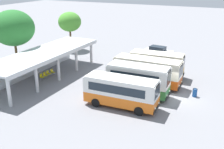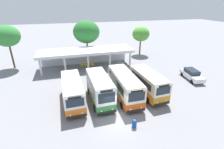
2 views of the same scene
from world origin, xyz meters
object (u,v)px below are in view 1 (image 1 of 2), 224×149
object	(u,v)px
waiting_chair_fourth_seat	(52,72)
waiting_chair_second_from_end	(45,75)
litter_bin_apron	(195,93)
city_bus_second_in_row	(138,79)
parked_car_flank	(158,51)
waiting_chair_middle_seat	(48,73)
waiting_chair_end_by_column	(42,77)
city_bus_fourth_amber	(157,64)
city_bus_nearest_orange	(121,91)
city_bus_middle_cream	(147,71)

from	to	relation	value
waiting_chair_fourth_seat	waiting_chair_second_from_end	bearing A→B (deg)	177.03
waiting_chair_fourth_seat	litter_bin_apron	xyz separation A→B (m)	(1.34, -17.73, -0.07)
waiting_chair_fourth_seat	city_bus_second_in_row	bearing A→B (deg)	-94.73
parked_car_flank	waiting_chair_middle_seat	distance (m)	18.14
waiting_chair_end_by_column	waiting_chair_second_from_end	distance (m)	0.68
city_bus_fourth_amber	waiting_chair_second_from_end	world-z (taller)	city_bus_fourth_amber
city_bus_nearest_orange	waiting_chair_fourth_seat	bearing A→B (deg)	69.83
city_bus_middle_cream	waiting_chair_second_from_end	bearing A→B (deg)	106.64
city_bus_second_in_row	waiting_chair_second_from_end	size ratio (longest dim) A/B	7.80
city_bus_fourth_amber	waiting_chair_end_by_column	xyz separation A→B (m)	(-7.57, 12.20, -1.20)
parked_car_flank	waiting_chair_second_from_end	bearing A→B (deg)	148.48
parked_car_flank	waiting_chair_fourth_seat	xyz separation A→B (m)	(-14.58, 9.70, -0.31)
city_bus_nearest_orange	city_bus_second_in_row	xyz separation A→B (m)	(3.26, -0.52, 0.18)
waiting_chair_second_from_end	city_bus_second_in_row	bearing A→B (deg)	-88.31
city_bus_nearest_orange	parked_car_flank	world-z (taller)	city_bus_nearest_orange
city_bus_fourth_amber	waiting_chair_fourth_seat	distance (m)	13.39
city_bus_middle_cream	waiting_chair_fourth_seat	bearing A→B (deg)	100.62
parked_car_flank	litter_bin_apron	bearing A→B (deg)	-148.76
waiting_chair_middle_seat	city_bus_middle_cream	bearing A→B (deg)	-76.40
city_bus_second_in_row	city_bus_fourth_amber	bearing A→B (deg)	-0.10
waiting_chair_fourth_seat	city_bus_nearest_orange	bearing A→B (deg)	-110.17
city_bus_nearest_orange	waiting_chair_middle_seat	xyz separation A→B (m)	(3.58, 11.72, -1.16)
waiting_chair_second_from_end	waiting_chair_fourth_seat	bearing A→B (deg)	-2.97
city_bus_second_in_row	waiting_chair_end_by_column	bearing A→B (deg)	94.88
parked_car_flank	waiting_chair_fourth_seat	world-z (taller)	parked_car_flank
city_bus_middle_cream	city_bus_fourth_amber	bearing A→B (deg)	-1.62
city_bus_nearest_orange	waiting_chair_fourth_seat	xyz separation A→B (m)	(4.27, 11.61, -1.16)
litter_bin_apron	city_bus_nearest_orange	bearing A→B (deg)	132.48
city_bus_middle_cream	litter_bin_apron	distance (m)	5.91
waiting_chair_second_from_end	waiting_chair_middle_seat	world-z (taller)	same
city_bus_second_in_row	city_bus_fourth_amber	distance (m)	6.53
city_bus_second_in_row	waiting_chair_second_from_end	distance (m)	12.28
city_bus_fourth_amber	litter_bin_apron	xyz separation A→B (m)	(-4.18, -5.59, -1.27)
city_bus_fourth_amber	waiting_chair_end_by_column	size ratio (longest dim) A/B	8.04
city_bus_fourth_amber	litter_bin_apron	bearing A→B (deg)	-126.78
waiting_chair_end_by_column	waiting_chair_fourth_seat	size ratio (longest dim) A/B	1.00
parked_car_flank	waiting_chair_fourth_seat	distance (m)	17.51
city_bus_nearest_orange	waiting_chair_end_by_column	distance (m)	11.94
city_bus_fourth_amber	waiting_chair_end_by_column	bearing A→B (deg)	121.80
waiting_chair_middle_seat	litter_bin_apron	world-z (taller)	litter_bin_apron
city_bus_middle_cream	waiting_chair_end_by_column	bearing A→B (deg)	109.56
city_bus_nearest_orange	waiting_chair_second_from_end	distance (m)	12.09
city_bus_middle_cream	parked_car_flank	distance (m)	12.58
waiting_chair_middle_seat	city_bus_nearest_orange	bearing A→B (deg)	-107.00
city_bus_second_in_row	city_bus_middle_cream	distance (m)	3.26
city_bus_second_in_row	parked_car_flank	size ratio (longest dim) A/B	1.42
parked_car_flank	waiting_chair_end_by_column	bearing A→B (deg)	149.56
parked_car_flank	waiting_chair_end_by_column	world-z (taller)	parked_car_flank
parked_car_flank	waiting_chair_middle_seat	bearing A→B (deg)	147.26
city_bus_nearest_orange	litter_bin_apron	xyz separation A→B (m)	(5.61, -6.12, -1.23)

